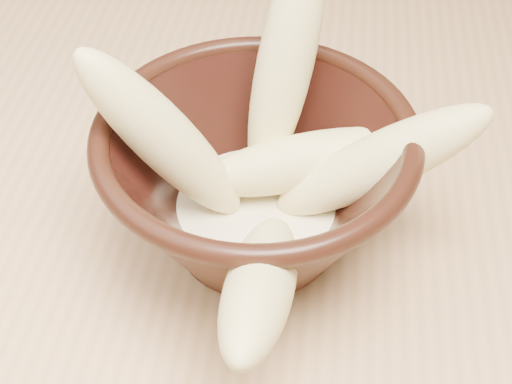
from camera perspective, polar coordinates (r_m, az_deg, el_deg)
table at (r=0.57m, az=9.91°, el=-7.36°), size 1.20×0.80×0.75m
bowl at (r=0.44m, az=0.00°, el=0.83°), size 0.20×0.20×0.11m
milk_puddle at (r=0.46m, az=0.00°, el=-1.48°), size 0.11×0.11×0.02m
banana_upright at (r=0.45m, az=2.38°, el=10.43°), size 0.07×0.11×0.16m
banana_left at (r=0.42m, az=-7.41°, el=4.33°), size 0.11×0.04×0.14m
banana_right at (r=0.43m, az=9.77°, el=2.33°), size 0.14×0.05×0.11m
banana_across at (r=0.45m, az=3.75°, el=2.43°), size 0.14×0.08×0.05m
banana_front at (r=0.37m, az=0.43°, el=-7.14°), size 0.04×0.16×0.11m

